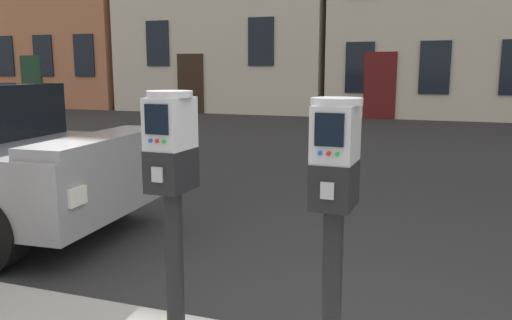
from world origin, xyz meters
TOP-DOWN VIEW (x-y plane):
  - parking_meter_near_kerb at (-0.71, -0.21)m, footprint 0.23×0.26m
  - parking_meter_twin_adjacent at (0.07, -0.21)m, footprint 0.23×0.26m

SIDE VIEW (x-z plane):
  - parking_meter_twin_adjacent at x=0.07m, z-range 0.39..1.70m
  - parking_meter_near_kerb at x=-0.71m, z-range 0.39..1.72m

